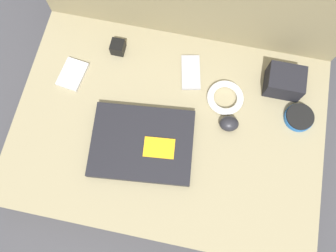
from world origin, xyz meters
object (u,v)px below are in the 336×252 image
charger_brick (118,47)px  speaker_puck (299,117)px  computer_mouse (229,124)px  phone_silver (73,74)px  laptop (142,143)px  phone_black (191,72)px  camera_pouch (284,82)px

charger_brick → speaker_puck: bearing=-11.1°
computer_mouse → phone_silver: computer_mouse is taller
laptop → phone_silver: 0.32m
phone_silver → laptop: bearing=-25.7°
phone_silver → computer_mouse: bearing=0.2°
computer_mouse → phone_black: bearing=122.7°
phone_black → camera_pouch: 0.29m
laptop → phone_black: size_ratio=2.55×
charger_brick → laptop: bearing=-63.3°
computer_mouse → phone_silver: (-0.51, 0.07, -0.01)m
computer_mouse → charger_brick: 0.43m
phone_silver → phone_black: (0.37, 0.08, -0.00)m
speaker_puck → camera_pouch: (-0.06, 0.10, 0.03)m
phone_silver → phone_black: same height
laptop → camera_pouch: bearing=29.1°
phone_black → camera_pouch: size_ratio=1.15×
charger_brick → computer_mouse: bearing=-25.2°
laptop → camera_pouch: camera_pouch is taller
laptop → phone_silver: laptop is taller
computer_mouse → phone_black: computer_mouse is taller
computer_mouse → charger_brick: size_ratio=1.51×
laptop → computer_mouse: size_ratio=4.87×
phone_black → speaker_puck: bearing=-25.5°
phone_silver → camera_pouch: camera_pouch is taller
computer_mouse → camera_pouch: size_ratio=0.60×
speaker_puck → phone_silver: 0.72m
laptop → phone_silver: size_ratio=2.95×
speaker_puck → phone_silver: size_ratio=0.80×
speaker_puck → phone_silver: (-0.72, 0.00, -0.01)m
phone_black → phone_silver: bearing=-179.4°
computer_mouse → camera_pouch: bearing=37.4°
speaker_puck → camera_pouch: bearing=123.4°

